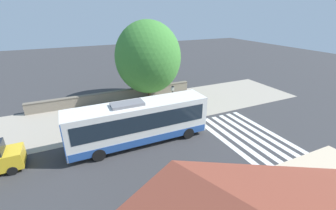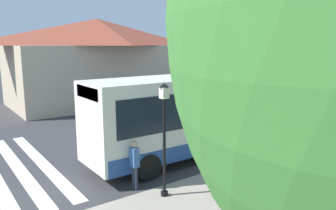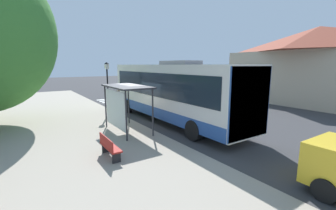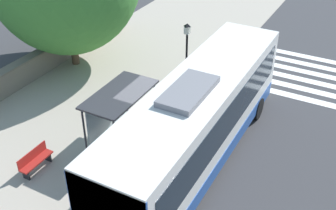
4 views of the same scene
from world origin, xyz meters
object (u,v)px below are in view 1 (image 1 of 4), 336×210
at_px(bus, 139,122).
at_px(bus_shelter, 123,107).
at_px(pedestrian, 182,114).
at_px(bench, 91,120).
at_px(street_lamp_near, 173,100).
at_px(shade_tree, 148,58).

bearing_deg(bus, bus_shelter, -172.32).
height_order(pedestrian, bench, pedestrian).
distance_m(bus, street_lamp_near, 5.08).
bearing_deg(pedestrian, street_lamp_near, -152.77).
height_order(bus_shelter, street_lamp_near, street_lamp_near).
bearing_deg(pedestrian, bench, -113.74).
relative_size(bus_shelter, bench, 2.20).
bearing_deg(bus_shelter, shade_tree, 141.93).
distance_m(bus_shelter, bench, 3.85).
bearing_deg(street_lamp_near, pedestrian, 27.23).
bearing_deg(bench, pedestrian, 66.26).
bearing_deg(bench, bus_shelter, 57.26).
bearing_deg(pedestrian, shade_tree, -176.85).
height_order(bus_shelter, pedestrian, bus_shelter).
relative_size(bench, shade_tree, 0.15).
distance_m(bus, bus_shelter, 3.34).
relative_size(bench, street_lamp_near, 0.40).
bearing_deg(bench, shade_tree, 119.03).
relative_size(bus_shelter, pedestrian, 1.88).
relative_size(bus, pedestrian, 6.69).
bearing_deg(pedestrian, bus, -72.20).
bearing_deg(shade_tree, bench, -60.97).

